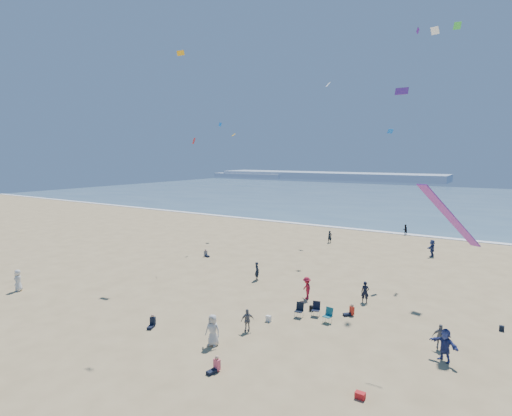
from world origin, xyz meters
The scene contains 13 objects.
ground centered at (0.00, 0.00, 0.00)m, with size 220.00×220.00×0.00m, color tan.
ocean centered at (0.00, 95.00, 0.03)m, with size 220.00×100.00×0.06m, color #476B84.
surf_line centered at (0.00, 45.00, 0.04)m, with size 220.00×1.20×0.08m, color white.
headland_far centered at (-60.00, 170.00, 1.60)m, with size 110.00×20.00×3.20m, color #7A8EA8.
headland_near centered at (-100.00, 165.00, 1.00)m, with size 40.00×14.00×2.00m, color #7A8EA8.
standing_flyers centered at (4.63, 17.35, 0.86)m, with size 36.97×42.68×1.85m.
seated_group centered at (0.48, 7.16, 0.42)m, with size 20.92×24.20×0.84m.
chair_cluster centered at (4.88, 10.80, 0.50)m, with size 2.68×1.49×1.00m.
white_tote centered at (2.51, 8.77, 0.20)m, with size 0.35×0.20×0.40m, color white.
black_backpack centered at (4.18, 12.01, 0.19)m, with size 0.30×0.22×0.38m, color black.
cooler centered at (10.40, 3.62, 0.15)m, with size 0.45×0.30×0.30m, color red.
navy_bag centered at (15.73, 15.41, 0.17)m, with size 0.28×0.18×0.34m, color black.
kites_aloft centered at (10.20, 13.55, 14.11)m, with size 37.37×40.07×27.54m.
Camera 1 is at (15.43, -13.23, 10.98)m, focal length 28.00 mm.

